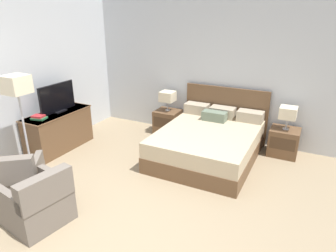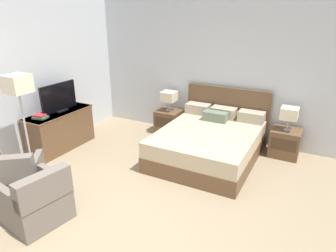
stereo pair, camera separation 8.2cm
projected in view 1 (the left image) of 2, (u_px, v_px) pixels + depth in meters
ground_plane at (95, 245)px, 3.45m from camera, size 11.17×11.17×0.00m
wall_back at (210, 69)px, 6.07m from camera, size 6.35×0.06×2.83m
wall_left at (30, 77)px, 5.34m from camera, size 0.06×5.52×2.83m
bed at (209, 142)px, 5.43m from camera, size 1.70×2.06×1.11m
nightstand_left at (168, 122)px, 6.54m from camera, size 0.51×0.47×0.51m
nightstand_right at (284, 142)px, 5.53m from camera, size 0.51×0.47×0.51m
table_lamp_left at (168, 97)px, 6.34m from camera, size 0.29×0.29×0.42m
table_lamp_right at (288, 113)px, 5.33m from camera, size 0.29×0.29×0.42m
dresser at (59, 130)px, 5.74m from camera, size 0.52×1.34×0.74m
tv at (57, 98)px, 5.57m from camera, size 0.18×0.81×0.54m
book_red_cover at (39, 118)px, 5.27m from camera, size 0.27×0.22×0.03m
book_blue_cover at (38, 116)px, 5.26m from camera, size 0.23×0.19×0.04m
armchair_by_window at (15, 182)px, 4.19m from camera, size 0.96×0.96×0.76m
armchair_companion at (38, 203)px, 3.71m from camera, size 0.79×0.78×0.76m
floor_lamp at (17, 92)px, 4.50m from camera, size 0.33×0.33×1.63m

